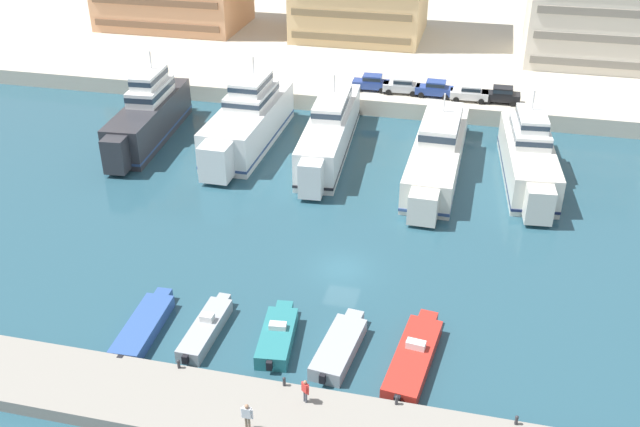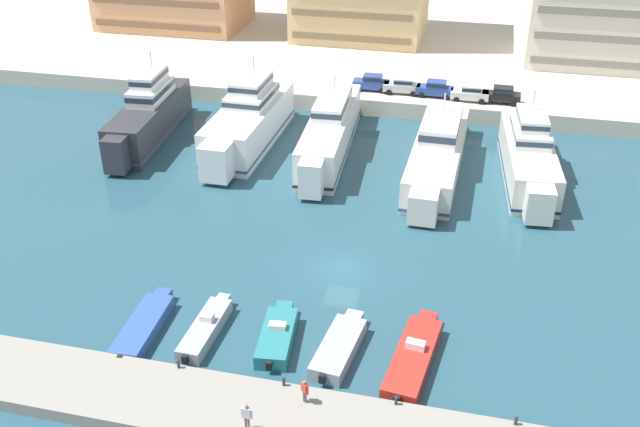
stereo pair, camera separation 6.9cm
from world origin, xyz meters
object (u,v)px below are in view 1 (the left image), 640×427
at_px(yacht_white_mid_left, 330,131).
at_px(car_blue_mid_left, 435,88).
at_px(pedestrian_mid_deck, 305,389).
at_px(motorboat_grey_center_left, 340,347).
at_px(car_black_center, 501,94).
at_px(car_silver_left, 402,85).
at_px(yacht_ivory_center_left, 438,151).
at_px(pedestrian_near_edge, 247,415).
at_px(yacht_charcoal_far_left, 149,116).
at_px(car_blue_far_left, 371,82).
at_px(motorboat_grey_left, 206,328).
at_px(yacht_white_left, 248,121).
at_px(motorboat_red_center, 414,357).
at_px(car_white_center_left, 470,92).
at_px(yacht_ivory_center, 529,157).
at_px(motorboat_blue_far_left, 144,326).
at_px(motorboat_teal_mid_left, 278,336).

relative_size(yacht_white_mid_left, car_blue_mid_left, 5.24).
bearing_deg(pedestrian_mid_deck, motorboat_grey_center_left, 81.33).
distance_m(yacht_white_mid_left, car_blue_mid_left, 15.97).
height_order(car_black_center, pedestrian_mid_deck, car_black_center).
distance_m(car_silver_left, car_blue_mid_left, 3.70).
relative_size(yacht_white_mid_left, car_black_center, 5.29).
bearing_deg(yacht_white_mid_left, yacht_ivory_center_left, -8.55).
bearing_deg(pedestrian_near_edge, car_blue_mid_left, 84.12).
bearing_deg(yacht_charcoal_far_left, car_blue_far_left, 35.27).
bearing_deg(yacht_charcoal_far_left, motorboat_grey_center_left, -47.55).
xyz_separation_m(motorboat_grey_left, car_silver_left, (7.01, 42.93, 2.33)).
relative_size(yacht_white_left, pedestrian_mid_deck, 12.46).
bearing_deg(car_black_center, car_silver_left, 177.47).
relative_size(motorboat_grey_center_left, motorboat_red_center, 0.80).
bearing_deg(car_white_center_left, yacht_charcoal_far_left, -156.66).
xyz_separation_m(yacht_white_mid_left, car_silver_left, (5.40, 13.26, 0.63)).
distance_m(yacht_white_mid_left, car_black_center, 20.74).
relative_size(yacht_white_left, car_black_center, 4.73).
xyz_separation_m(yacht_white_mid_left, pedestrian_near_edge, (3.87, -37.59, -0.29)).
height_order(yacht_white_left, yacht_ivory_center, yacht_white_left).
relative_size(yacht_white_left, pedestrian_near_edge, 11.18).
distance_m(yacht_white_mid_left, motorboat_blue_far_left, 30.89).
distance_m(motorboat_blue_far_left, motorboat_grey_center_left, 12.94).
distance_m(motorboat_blue_far_left, pedestrian_near_edge, 12.11).
bearing_deg(motorboat_grey_center_left, yacht_white_mid_left, 103.75).
bearing_deg(pedestrian_mid_deck, car_white_center_left, 82.14).
distance_m(motorboat_teal_mid_left, motorboat_red_center, 8.73).
distance_m(motorboat_grey_left, car_blue_far_left, 43.37).
bearing_deg(car_black_center, motorboat_grey_center_left, -102.17).
bearing_deg(car_blue_mid_left, car_black_center, -2.63).
distance_m(yacht_charcoal_far_left, pedestrian_near_edge, 42.95).
bearing_deg(motorboat_grey_center_left, car_black_center, 77.83).
bearing_deg(car_blue_mid_left, motorboat_grey_center_left, -92.52).
relative_size(motorboat_grey_center_left, car_white_center_left, 1.66).
height_order(yacht_white_left, car_blue_far_left, yacht_white_left).
bearing_deg(yacht_charcoal_far_left, yacht_white_left, 5.86).
distance_m(motorboat_grey_left, pedestrian_mid_deck, 9.67).
bearing_deg(car_black_center, motorboat_red_center, -96.05).
relative_size(car_black_center, pedestrian_near_edge, 2.36).
height_order(car_silver_left, car_black_center, same).
bearing_deg(pedestrian_mid_deck, motorboat_grey_left, 146.60).
relative_size(car_blue_far_left, car_blue_mid_left, 1.01).
xyz_separation_m(motorboat_blue_far_left, car_silver_left, (11.09, 43.58, 2.37)).
xyz_separation_m(yacht_white_left, pedestrian_near_edge, (12.31, -37.56, -0.58)).
bearing_deg(pedestrian_mid_deck, motorboat_teal_mid_left, 120.31).
relative_size(yacht_white_left, car_blue_mid_left, 4.69).
bearing_deg(motorboat_grey_center_left, yacht_ivory_center, 67.04).
relative_size(motorboat_grey_left, car_white_center_left, 1.66).
height_order(yacht_white_left, yacht_white_mid_left, yacht_white_left).
relative_size(yacht_ivory_center_left, car_silver_left, 5.36).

